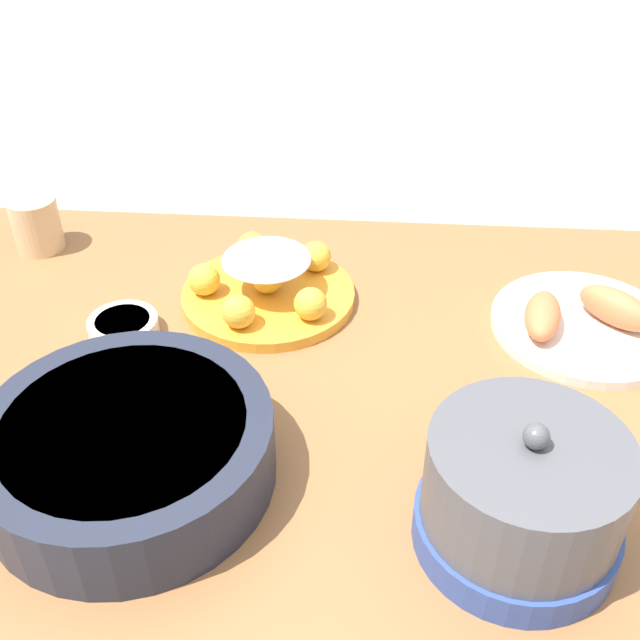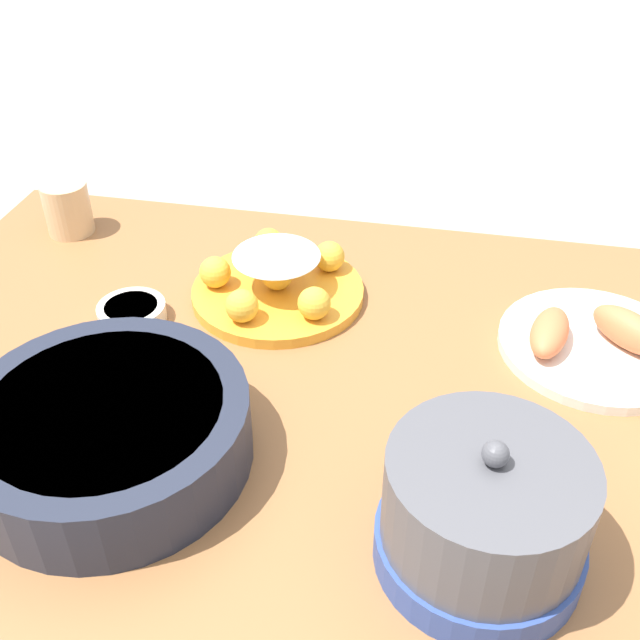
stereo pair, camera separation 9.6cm
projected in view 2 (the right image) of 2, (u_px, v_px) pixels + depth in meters
dining_table at (367, 458)px, 0.95m from camera, size 1.35×0.87×0.74m
cake_plate at (277, 282)px, 1.06m from camera, size 0.24×0.24×0.08m
serving_bowl at (108, 429)px, 0.80m from camera, size 0.30×0.30×0.08m
sauce_bowl at (132, 312)px, 1.02m from camera, size 0.09×0.09×0.02m
seafood_platter at (595, 341)px, 0.96m from camera, size 0.25×0.25×0.06m
cup_near at (68, 208)px, 1.20m from camera, size 0.07×0.07×0.08m
warming_pot at (484, 513)px, 0.68m from camera, size 0.20×0.20×0.15m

